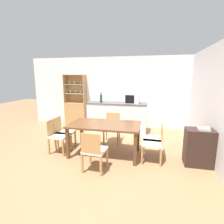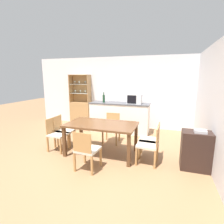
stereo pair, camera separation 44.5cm
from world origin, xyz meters
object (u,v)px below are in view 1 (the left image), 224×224
(display_cabinet, at_px, (76,110))
(dining_chair_side_right_far, at_px, (154,139))
(side_cabinet, at_px, (199,147))
(dining_chair_head_near, at_px, (94,151))
(dining_chair_head_far, at_px, (112,128))
(dining_chair_side_right_near, at_px, (154,143))
(dining_chair_side_left_far, at_px, (64,132))
(microwave, at_px, (132,99))
(telephone, at_px, (204,129))
(dining_table, at_px, (105,127))
(wine_bottle, at_px, (101,98))
(dining_chair_side_left_near, at_px, (58,135))

(display_cabinet, xyz_separation_m, dining_chair_side_right_far, (2.95, -2.22, -0.15))
(side_cabinet, bearing_deg, dining_chair_head_near, -160.79)
(dining_chair_head_far, bearing_deg, dining_chair_side_right_near, 137.44)
(dining_chair_side_left_far, xyz_separation_m, microwave, (1.58, 1.72, 0.71))
(dining_chair_side_right_near, relative_size, dining_chair_head_near, 1.00)
(microwave, bearing_deg, telephone, -50.17)
(dining_table, distance_m, wine_bottle, 1.91)
(dining_chair_side_left_near, xyz_separation_m, wine_bottle, (0.55, 1.90, 0.70))
(dining_table, bearing_deg, dining_chair_side_left_near, -173.09)
(dining_chair_side_right_far, bearing_deg, side_cabinet, -101.30)
(wine_bottle, xyz_separation_m, telephone, (2.69, -1.89, -0.31))
(dining_chair_side_left_far, xyz_separation_m, side_cabinet, (3.20, -0.21, -0.04))
(display_cabinet, relative_size, dining_chair_head_near, 2.33)
(microwave, height_order, telephone, microwave)
(display_cabinet, xyz_separation_m, wine_bottle, (1.20, -0.61, 0.55))
(dining_chair_side_right_near, bearing_deg, wine_bottle, 45.42)
(display_cabinet, xyz_separation_m, side_cabinet, (3.85, -2.44, -0.19))
(dining_table, bearing_deg, dining_chair_side_right_far, 6.93)
(dining_chair_head_far, relative_size, wine_bottle, 2.39)
(dining_chair_head_near, bearing_deg, wine_bottle, 107.11)
(dining_chair_side_left_far, relative_size, wine_bottle, 2.39)
(display_cabinet, relative_size, dining_chair_side_left_far, 2.33)
(microwave, bearing_deg, dining_chair_head_far, -112.28)
(dining_chair_side_right_near, relative_size, telephone, 3.66)
(wine_bottle, bearing_deg, side_cabinet, -34.67)
(dining_chair_head_far, bearing_deg, display_cabinet, -44.51)
(microwave, xyz_separation_m, side_cabinet, (1.62, -1.93, -0.75))
(dining_chair_side_right_near, bearing_deg, dining_chair_head_far, 53.71)
(display_cabinet, distance_m, dining_chair_side_left_near, 2.59)
(dining_chair_side_left_far, bearing_deg, dining_chair_head_far, 115.90)
(microwave, height_order, wine_bottle, wine_bottle)
(microwave, xyz_separation_m, telephone, (1.66, -1.99, -0.33))
(dining_chair_side_left_far, distance_m, wine_bottle, 1.85)
(display_cabinet, bearing_deg, wine_bottle, -26.76)
(dining_chair_side_right_near, bearing_deg, dining_chair_side_left_near, 92.80)
(dining_chair_side_left_far, bearing_deg, dining_chair_side_right_near, 79.08)
(dining_chair_head_near, relative_size, side_cabinet, 1.05)
(dining_chair_side_right_near, xyz_separation_m, side_cabinet, (0.91, 0.07, -0.04))
(dining_table, height_order, dining_chair_head_near, dining_chair_head_near)
(dining_table, bearing_deg, telephone, -3.65)
(dining_chair_head_near, height_order, dining_chair_side_right_far, same)
(dining_chair_side_left_near, xyz_separation_m, dining_chair_head_far, (1.14, 0.93, 0.00))
(dining_chair_side_right_far, bearing_deg, microwave, 24.58)
(dining_chair_head_near, xyz_separation_m, dining_chair_side_right_far, (1.15, 0.93, 0.00))
(telephone, bearing_deg, wine_bottle, 144.91)
(dining_chair_side_left_far, height_order, dining_chair_side_right_far, same)
(dining_chair_side_left_far, bearing_deg, dining_chair_side_right_far, 86.10)
(dining_table, distance_m, dining_chair_side_right_near, 1.18)
(display_cabinet, bearing_deg, dining_chair_side_left_far, -73.64)
(dining_chair_side_right_far, xyz_separation_m, wine_bottle, (-1.74, 1.62, 0.70))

